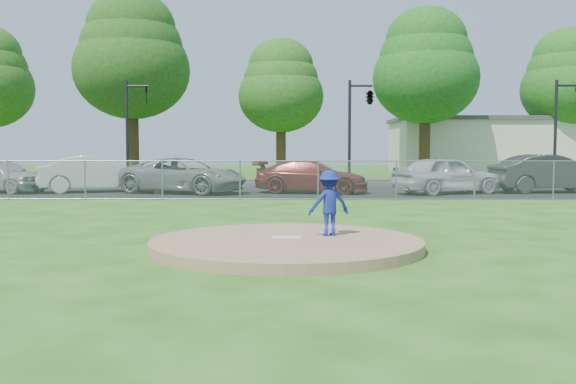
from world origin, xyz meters
The scene contains 22 objects.
ground centered at (0.00, 10.00, 0.00)m, with size 120.00×120.00×0.00m, color #205312.
pitchers_mound centered at (0.00, 0.00, 0.10)m, with size 5.40×5.40×0.20m, color #8F6B4E.
pitching_rubber centered at (0.00, 0.20, 0.22)m, with size 0.60×0.15×0.04m, color white.
chain_link_fence centered at (0.00, 12.00, 0.75)m, with size 40.00×0.06×1.50m, color gray.
parking_lot centered at (0.00, 16.50, 0.01)m, with size 50.00×8.00×0.01m, color black.
street centered at (0.00, 24.00, 0.00)m, with size 60.00×7.00×0.01m, color black.
commercial_building centered at (16.00, 38.00, 2.16)m, with size 16.40×9.40×4.30m.
tree_left centered at (-11.00, 31.00, 8.24)m, with size 7.84×7.84×12.53m.
tree_center centered at (-1.00, 34.00, 6.47)m, with size 6.16×6.16×9.84m.
tree_right centered at (9.00, 32.00, 7.65)m, with size 7.28×7.28×11.63m.
tree_far_right centered at (20.00, 35.00, 7.06)m, with size 6.72×6.72×10.74m.
traffic_signal_left centered at (-8.76, 22.00, 3.36)m, with size 1.28×0.20×5.60m.
traffic_signal_center centered at (3.97, 22.00, 4.61)m, with size 1.42×2.48×5.60m.
traffic_signal_right centered at (14.24, 22.00, 3.36)m, with size 1.28×0.20×5.60m.
pitcher centered at (0.86, 0.56, 0.87)m, with size 0.87×0.50×1.35m, color navy.
traffic_cone centered at (-5.81, 15.03, 0.41)m, with size 0.41×0.41×0.79m, color #D65C0B.
parked_car_silver centered at (-13.06, 15.79, 0.78)m, with size 1.82×4.51×1.54m, color #A4A4A8.
parked_car_white centered at (-8.89, 16.11, 0.83)m, with size 1.73×4.97×1.64m, color silver.
parked_car_gray centered at (-4.77, 15.42, 0.79)m, with size 2.57×5.58×1.55m, color gray.
parked_car_darkred centered at (0.82, 15.57, 0.73)m, with size 2.02×4.97×1.44m, color maroon.
parked_car_pearl centered at (6.68, 15.25, 0.83)m, with size 1.93×4.79×1.63m, color silver.
parked_car_charcoal centered at (11.45, 16.12, 0.85)m, with size 1.79×5.13×1.69m, color #272629.
Camera 1 is at (0.22, -12.59, 2.02)m, focal length 40.00 mm.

